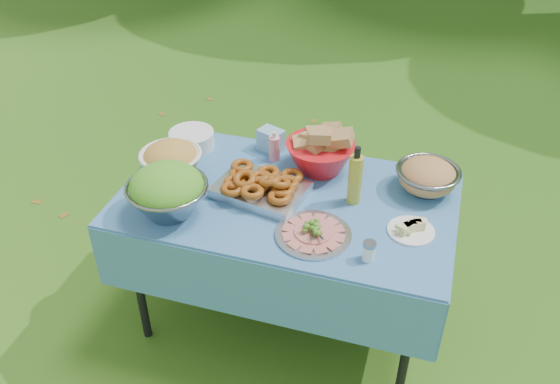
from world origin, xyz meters
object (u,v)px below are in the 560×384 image
Objects in this scene: plate_stack at (192,139)px; oil_bottle at (355,175)px; salad_bowl at (167,191)px; charcuterie_platter at (314,229)px; pasta_bowl_steel at (428,176)px; picnic_table at (286,261)px; bread_bowl at (320,150)px.

oil_bottle is (0.86, -0.22, 0.10)m from plate_stack.
salad_bowl is 1.09× the size of charcuterie_platter.
oil_bottle is (-0.29, -0.18, 0.06)m from pasta_bowl_steel.
salad_bowl is at bearing -157.21° from oil_bottle.
picnic_table is 6.57× the size of plate_stack.
oil_bottle reaches higher than plate_stack.
picnic_table is 0.77m from pasta_bowl_steel.
pasta_bowl_steel is (0.58, 0.24, 0.45)m from picnic_table.
bread_bowl reaches higher than pasta_bowl_steel.
bread_bowl is at bearing -1.21° from plate_stack.
pasta_bowl_steel is at bearing -2.64° from bread_bowl.
picnic_table is at bearing -25.49° from plate_stack.
bread_bowl is at bearing 134.92° from oil_bottle.
plate_stack is at bearing 165.87° from oil_bottle.
plate_stack reaches higher than charcuterie_platter.
salad_bowl is at bearing -136.07° from bread_bowl.
charcuterie_platter is (0.18, -0.22, 0.42)m from picnic_table.
plate_stack is (-0.57, 0.27, 0.42)m from picnic_table.
bread_bowl is at bearing 43.93° from salad_bowl.
pasta_bowl_steel is 0.35m from oil_bottle.
oil_bottle is at bearing -148.46° from pasta_bowl_steel.
oil_bottle is (0.20, -0.20, 0.03)m from bread_bowl.
bread_bowl is (0.53, 0.51, -0.00)m from salad_bowl.
charcuterie_platter is at bearing -131.34° from pasta_bowl_steel.
pasta_bowl_steel is 0.61m from charcuterie_platter.
charcuterie_platter is at bearing 2.84° from salad_bowl.
bread_bowl reaches higher than plate_stack.
salad_bowl is at bearing -177.16° from charcuterie_platter.
picnic_table is 4.68× the size of charcuterie_platter.
bread_bowl reaches higher than picnic_table.
salad_bowl reaches higher than plate_stack.
charcuterie_platter is (-0.40, -0.46, -0.04)m from pasta_bowl_steel.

